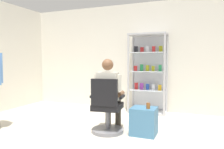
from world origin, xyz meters
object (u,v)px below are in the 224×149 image
object	(u,v)px
office_chair	(107,111)
tea_glass	(148,106)
seated_shopkeeper	(109,91)
storage_crate	(144,121)
display_cabinet_main	(148,73)

from	to	relation	value
office_chair	tea_glass	world-z (taller)	office_chair
seated_shopkeeper	storage_crate	distance (m)	0.79
office_chair	seated_shopkeeper	world-z (taller)	seated_shopkeeper
office_chair	seated_shopkeeper	distance (m)	0.36
seated_shopkeeper	display_cabinet_main	bearing A→B (deg)	78.45
storage_crate	tea_glass	world-z (taller)	tea_glass
display_cabinet_main	tea_glass	size ratio (longest dim) A/B	19.48
office_chair	seated_shopkeeper	size ratio (longest dim) A/B	0.74
display_cabinet_main	tea_glass	distance (m)	1.79
seated_shopkeeper	tea_glass	world-z (taller)	seated_shopkeeper
seated_shopkeeper	office_chair	bearing A→B (deg)	-82.20
display_cabinet_main	tea_glass	xyz separation A→B (m)	(0.38, -1.69, -0.45)
office_chair	storage_crate	bearing A→B (deg)	15.75
display_cabinet_main	seated_shopkeeper	size ratio (longest dim) A/B	1.47
office_chair	display_cabinet_main	bearing A→B (deg)	80.14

